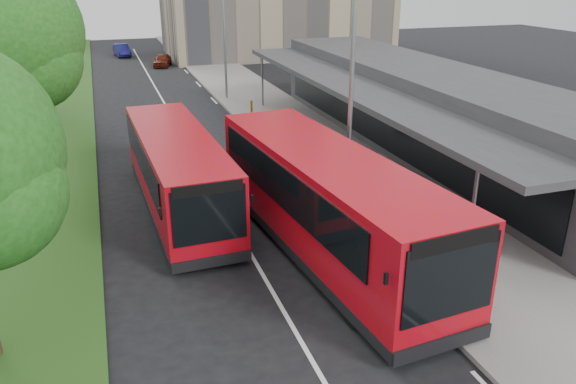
% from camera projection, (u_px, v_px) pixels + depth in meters
% --- Properties ---
extents(ground, '(120.00, 120.00, 0.00)m').
position_uv_depth(ground, '(251.00, 254.00, 17.85)').
color(ground, black).
rests_on(ground, ground).
extents(pavement, '(5.00, 80.00, 0.15)m').
position_uv_depth(pavement, '(260.00, 103.00, 37.18)').
color(pavement, gray).
rests_on(pavement, ground).
extents(grass_verge, '(5.00, 80.00, 0.10)m').
position_uv_depth(grass_verge, '(50.00, 119.00, 33.36)').
color(grass_verge, '#264F19').
rests_on(grass_verge, ground).
extents(lane_centre_line, '(0.12, 70.00, 0.01)m').
position_uv_depth(lane_centre_line, '(181.00, 131.00, 31.04)').
color(lane_centre_line, silver).
rests_on(lane_centre_line, ground).
extents(kerb_dashes, '(0.12, 56.00, 0.01)m').
position_uv_depth(kerb_dashes, '(223.00, 111.00, 35.53)').
color(kerb_dashes, silver).
rests_on(kerb_dashes, ground).
extents(station_building, '(7.70, 26.00, 4.00)m').
position_uv_depth(station_building, '(423.00, 109.00, 27.32)').
color(station_building, '#2F2F32').
rests_on(station_building, ground).
extents(tree_mid, '(5.59, 5.59, 8.99)m').
position_uv_depth(tree_mid, '(10.00, 42.00, 21.57)').
color(tree_mid, '#302013').
rests_on(tree_mid, ground).
extents(tree_far, '(4.66, 4.66, 7.49)m').
position_uv_depth(tree_far, '(38.00, 34.00, 32.49)').
color(tree_far, '#302013').
rests_on(tree_far, ground).
extents(lamp_post_near, '(1.44, 0.28, 8.00)m').
position_uv_depth(lamp_post_near, '(349.00, 86.00, 19.06)').
color(lamp_post_near, gray).
rests_on(lamp_post_near, pavement).
extents(lamp_post_far, '(1.44, 0.28, 8.00)m').
position_uv_depth(lamp_post_far, '(223.00, 29.00, 36.64)').
color(lamp_post_far, gray).
rests_on(lamp_post_far, pavement).
extents(bus_main, '(4.03, 11.84, 3.30)m').
position_uv_depth(bus_main, '(327.00, 204.00, 17.31)').
color(bus_main, '#AC090D').
rests_on(bus_main, ground).
extents(bus_second, '(3.02, 10.33, 2.90)m').
position_uv_depth(bus_second, '(178.00, 172.00, 20.58)').
color(bus_second, '#AC090D').
rests_on(bus_second, ground).
extents(litter_bin, '(0.56, 0.56, 0.91)m').
position_uv_depth(litter_bin, '(301.00, 133.00, 28.59)').
color(litter_bin, '#322414').
rests_on(litter_bin, pavement).
extents(bollard, '(0.19, 0.19, 0.89)m').
position_uv_depth(bollard, '(251.00, 108.00, 33.74)').
color(bollard, '#FFB30D').
rests_on(bollard, pavement).
extents(car_near, '(2.20, 3.51, 1.11)m').
position_uv_depth(car_near, '(162.00, 60.00, 51.06)').
color(car_near, '#56190C').
rests_on(car_near, ground).
extents(car_far, '(1.71, 3.78, 1.20)m').
position_uv_depth(car_far, '(122.00, 50.00, 56.79)').
color(car_far, navy).
rests_on(car_far, ground).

